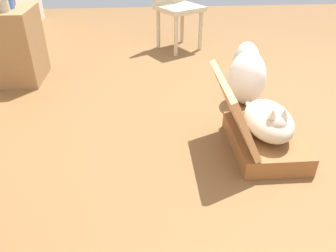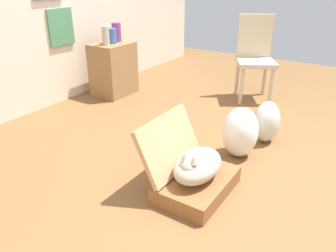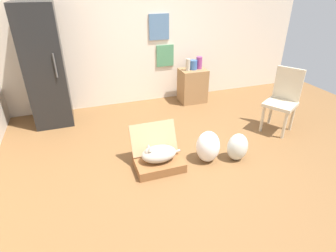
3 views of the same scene
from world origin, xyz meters
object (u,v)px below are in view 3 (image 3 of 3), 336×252
at_px(refrigerator, 45,67).
at_px(vase_tall, 188,65).
at_px(cat, 158,154).
at_px(plastic_bag_white, 208,147).
at_px(plastic_bag_clear, 237,147).
at_px(vase_short, 199,63).
at_px(suitcase_base, 159,164).
at_px(side_table, 193,86).
at_px(vase_round, 193,65).
at_px(chair, 283,99).

xyz_separation_m(refrigerator, vase_tall, (2.39, 0.02, -0.18)).
height_order(cat, plastic_bag_white, plastic_bag_white).
relative_size(plastic_bag_clear, vase_short, 1.70).
bearing_deg(plastic_bag_clear, refrigerator, 139.10).
distance_m(suitcase_base, vase_short, 2.44).
height_order(plastic_bag_white, vase_short, vase_short).
height_order(cat, side_table, side_table).
bearing_deg(cat, refrigerator, 124.27).
height_order(plastic_bag_white, plastic_bag_clear, plastic_bag_white).
bearing_deg(refrigerator, vase_round, 1.22).
height_order(refrigerator, vase_round, refrigerator).
bearing_deg(plastic_bag_clear, vase_tall, 86.51).
xyz_separation_m(refrigerator, vase_round, (2.52, 0.05, -0.21)).
bearing_deg(suitcase_base, plastic_bag_clear, -8.19).
relative_size(plastic_bag_white, chair, 0.44).
xyz_separation_m(cat, plastic_bag_white, (0.65, -0.05, -0.00)).
bearing_deg(plastic_bag_clear, plastic_bag_white, 165.07).
bearing_deg(plastic_bag_white, plastic_bag_clear, -14.93).
relative_size(plastic_bag_clear, vase_tall, 1.75).
distance_m(plastic_bag_white, plastic_bag_clear, 0.39).
bearing_deg(vase_round, vase_short, 6.76).
xyz_separation_m(vase_tall, vase_short, (0.25, 0.05, 0.00)).
xyz_separation_m(suitcase_base, plastic_bag_clear, (1.02, -0.15, 0.13)).
height_order(suitcase_base, vase_tall, vase_tall).
xyz_separation_m(side_table, vase_short, (0.12, 0.02, 0.43)).
bearing_deg(side_table, cat, -124.29).
distance_m(suitcase_base, cat, 0.16).
height_order(suitcase_base, refrigerator, refrigerator).
xyz_separation_m(plastic_bag_white, vase_tall, (0.50, 1.89, 0.53)).
relative_size(vase_short, vase_round, 1.29).
bearing_deg(vase_tall, vase_round, 14.61).
bearing_deg(cat, side_table, 55.71).
xyz_separation_m(plastic_bag_white, side_table, (0.62, 1.92, 0.10)).
distance_m(side_table, chair, 1.72).
relative_size(cat, plastic_bag_clear, 1.37).
bearing_deg(plastic_bag_white, vase_round, 72.09).
xyz_separation_m(suitcase_base, refrigerator, (-1.25, 1.82, 0.87)).
relative_size(vase_tall, vase_round, 1.25).
bearing_deg(plastic_bag_white, side_table, 72.06).
bearing_deg(suitcase_base, side_table, 55.89).
bearing_deg(suitcase_base, chair, 10.20).
bearing_deg(plastic_bag_clear, vase_round, 83.11).
bearing_deg(vase_round, chair, -61.01).
bearing_deg(cat, vase_tall, 57.97).
relative_size(side_table, vase_round, 3.66).
distance_m(refrigerator, side_table, 2.59).
bearing_deg(plastic_bag_clear, cat, 171.85).
relative_size(refrigerator, vase_tall, 8.58).
distance_m(plastic_bag_clear, chair, 1.24).
xyz_separation_m(vase_round, chair, (0.83, -1.50, -0.20)).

